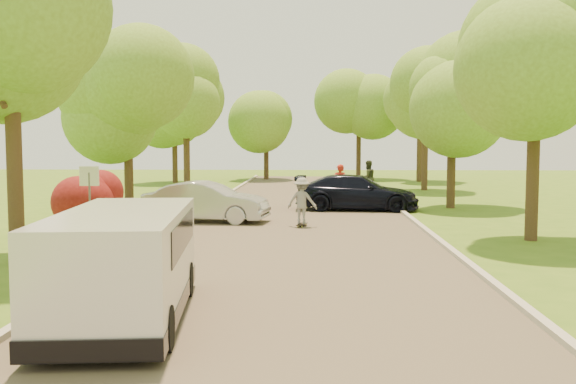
# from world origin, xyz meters

# --- Properties ---
(ground) EXTENTS (100.00, 100.00, 0.00)m
(ground) POSITION_xyz_m (0.00, 0.00, 0.00)
(ground) COLOR #426B19
(ground) RESTS_ON ground
(road) EXTENTS (8.00, 60.00, 0.01)m
(road) POSITION_xyz_m (0.00, 8.00, 0.01)
(road) COLOR #4C4438
(road) RESTS_ON ground
(curb_left) EXTENTS (0.18, 60.00, 0.12)m
(curb_left) POSITION_xyz_m (-4.05, 8.00, 0.06)
(curb_left) COLOR #B2AD9E
(curb_left) RESTS_ON ground
(curb_right) EXTENTS (0.18, 60.00, 0.12)m
(curb_right) POSITION_xyz_m (4.05, 8.00, 0.06)
(curb_right) COLOR #B2AD9E
(curb_right) RESTS_ON ground
(street_sign) EXTENTS (0.55, 0.06, 2.17)m
(street_sign) POSITION_xyz_m (-5.80, 4.00, 1.56)
(street_sign) COLOR #59595E
(street_sign) RESTS_ON ground
(red_shrub) EXTENTS (1.70, 1.70, 1.95)m
(red_shrub) POSITION_xyz_m (-6.30, 5.50, 1.10)
(red_shrub) COLOR #382619
(red_shrub) RESTS_ON ground
(tree_l_mida) EXTENTS (4.71, 4.60, 7.39)m
(tree_l_mida) POSITION_xyz_m (-6.30, 1.00, 5.17)
(tree_l_mida) COLOR #382619
(tree_l_mida) RESTS_ON ground
(tree_l_midb) EXTENTS (4.30, 4.20, 6.62)m
(tree_l_midb) POSITION_xyz_m (-6.81, 12.00, 4.59)
(tree_l_midb) COLOR #382619
(tree_l_midb) RESTS_ON ground
(tree_l_far) EXTENTS (4.92, 4.80, 7.79)m
(tree_l_far) POSITION_xyz_m (-6.39, 22.00, 5.47)
(tree_l_far) COLOR #382619
(tree_l_far) RESTS_ON ground
(tree_r_mida) EXTENTS (5.13, 5.00, 7.95)m
(tree_r_mida) POSITION_xyz_m (7.02, 5.00, 5.54)
(tree_r_mida) COLOR #382619
(tree_r_mida) RESTS_ON ground
(tree_r_midb) EXTENTS (4.51, 4.40, 7.01)m
(tree_r_midb) POSITION_xyz_m (6.60, 14.00, 4.88)
(tree_r_midb) COLOR #382619
(tree_r_midb) RESTS_ON ground
(tree_r_far) EXTENTS (5.33, 5.20, 8.34)m
(tree_r_far) POSITION_xyz_m (7.23, 24.00, 5.83)
(tree_r_far) COLOR #382619
(tree_r_far) RESTS_ON ground
(tree_bg_a) EXTENTS (5.12, 5.00, 7.72)m
(tree_bg_a) POSITION_xyz_m (-8.78, 30.00, 5.31)
(tree_bg_a) COLOR #382619
(tree_bg_a) RESTS_ON ground
(tree_bg_b) EXTENTS (5.12, 5.00, 7.95)m
(tree_bg_b) POSITION_xyz_m (8.22, 32.00, 5.54)
(tree_bg_b) COLOR #382619
(tree_bg_b) RESTS_ON ground
(tree_bg_c) EXTENTS (4.92, 4.80, 7.33)m
(tree_bg_c) POSITION_xyz_m (-2.79, 34.00, 5.02)
(tree_bg_c) COLOR #382619
(tree_bg_c) RESTS_ON ground
(tree_bg_d) EXTENTS (5.12, 5.00, 7.72)m
(tree_bg_d) POSITION_xyz_m (4.22, 36.00, 5.31)
(tree_bg_d) COLOR #382619
(tree_bg_d) RESTS_ON ground
(minivan) EXTENTS (2.34, 4.93, 1.78)m
(minivan) POSITION_xyz_m (-2.55, -3.68, 0.94)
(minivan) COLOR silver
(minivan) RESTS_ON ground
(silver_sedan) EXTENTS (4.54, 2.11, 1.44)m
(silver_sedan) POSITION_xyz_m (-3.30, 8.80, 0.72)
(silver_sedan) COLOR #AAABAF
(silver_sedan) RESTS_ON ground
(dark_sedan) EXTENTS (5.23, 2.46, 1.48)m
(dark_sedan) POSITION_xyz_m (2.30, 12.94, 0.74)
(dark_sedan) COLOR black
(dark_sedan) RESTS_ON ground
(longboard) EXTENTS (0.40, 0.83, 0.09)m
(longboard) POSITION_xyz_m (0.11, 7.68, 0.09)
(longboard) COLOR black
(longboard) RESTS_ON ground
(skateboarder) EXTENTS (1.11, 0.80, 1.56)m
(skateboarder) POSITION_xyz_m (0.11, 7.68, 0.88)
(skateboarder) COLOR gray
(skateboarder) RESTS_ON longboard
(person_striped) EXTENTS (0.73, 0.54, 1.84)m
(person_striped) POSITION_xyz_m (1.68, 15.17, 0.92)
(person_striped) COLOR red
(person_striped) RESTS_ON ground
(person_olive) EXTENTS (1.12, 1.03, 1.84)m
(person_olive) POSITION_xyz_m (3.41, 20.54, 0.92)
(person_olive) COLOR #272F1C
(person_olive) RESTS_ON ground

